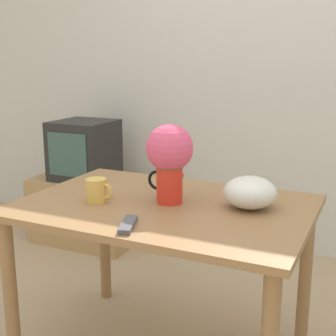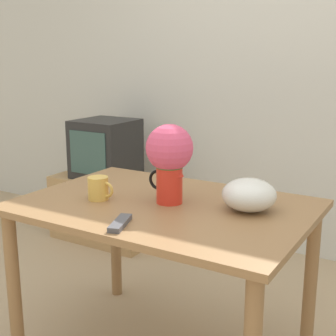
{
  "view_description": "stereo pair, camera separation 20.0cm",
  "coord_description": "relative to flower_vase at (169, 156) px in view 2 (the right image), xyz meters",
  "views": [
    {
      "loc": [
        0.73,
        -1.51,
        1.37
      ],
      "look_at": [
        -0.1,
        0.25,
        0.91
      ],
      "focal_mm": 50.0,
      "sensor_mm": 36.0,
      "label": 1
    },
    {
      "loc": [
        0.9,
        -1.41,
        1.37
      ],
      "look_at": [
        -0.1,
        0.25,
        0.91
      ],
      "focal_mm": 50.0,
      "sensor_mm": 36.0,
      "label": 2
    }
  ],
  "objects": [
    {
      "name": "wall_back",
      "position": [
        0.09,
        1.51,
        0.34
      ],
      "size": [
        8.0,
        0.05,
        2.6
      ],
      "color": "silver",
      "rests_on": "ground_plane"
    },
    {
      "name": "table",
      "position": [
        -0.01,
        -0.02,
        -0.31
      ],
      "size": [
        1.24,
        0.86,
        0.75
      ],
      "color": "olive",
      "rests_on": "ground_plane"
    },
    {
      "name": "flower_vase",
      "position": [
        0.0,
        0.0,
        0.0
      ],
      "size": [
        0.21,
        0.2,
        0.34
      ],
      "color": "red",
      "rests_on": "table"
    },
    {
      "name": "coffee_mug",
      "position": [
        -0.29,
        -0.12,
        -0.16
      ],
      "size": [
        0.13,
        0.09,
        0.1
      ],
      "color": "gold",
      "rests_on": "table"
    },
    {
      "name": "white_bowl",
      "position": [
        0.33,
        0.08,
        -0.14
      ],
      "size": [
        0.22,
        0.22,
        0.13
      ],
      "color": "silver",
      "rests_on": "table"
    },
    {
      "name": "remote_control",
      "position": [
        -0.01,
        -0.34,
        -0.2
      ],
      "size": [
        0.1,
        0.18,
        0.02
      ],
      "color": "#4C4C51",
      "rests_on": "table"
    },
    {
      "name": "tv_stand",
      "position": [
        -1.18,
        1.04,
        -0.72
      ],
      "size": [
        0.78,
        0.49,
        0.49
      ],
      "color": "tan",
      "rests_on": "ground_plane"
    },
    {
      "name": "tv_set",
      "position": [
        -1.18,
        1.04,
        -0.26
      ],
      "size": [
        0.41,
        0.42,
        0.43
      ],
      "color": "black",
      "rests_on": "tv_stand"
    }
  ]
}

